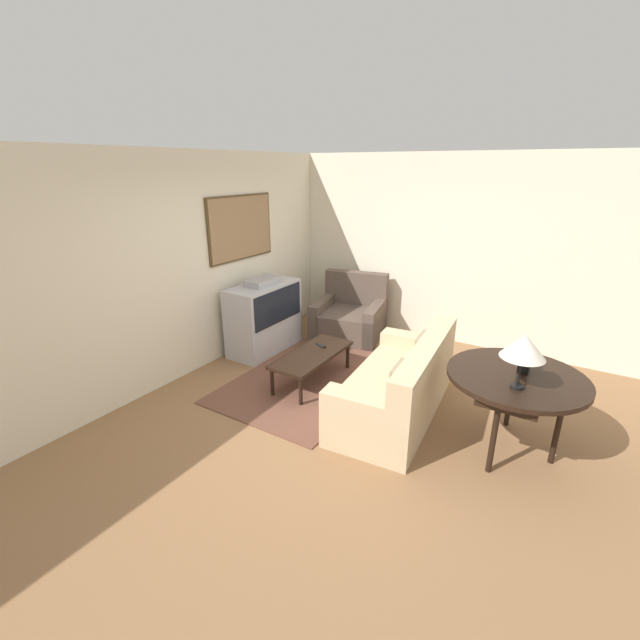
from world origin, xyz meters
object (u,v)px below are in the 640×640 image
object	(u,v)px
tv	(264,317)
couch	(399,387)
armchair	(350,317)
coffee_table	(312,356)
mantel_clock	(525,362)
table_lamp	(524,347)
console_table	(517,381)

from	to	relation	value
tv	couch	size ratio (longest dim) A/B	0.58
tv	armchair	distance (m)	1.38
couch	armchair	bearing A→B (deg)	-143.19
couch	coffee_table	distance (m)	1.17
mantel_clock	tv	bearing A→B (deg)	81.53
table_lamp	mantel_clock	bearing A→B (deg)	-0.15
couch	armchair	xyz separation A→B (m)	(1.69, 1.50, -0.01)
couch	console_table	world-z (taller)	couch
tv	mantel_clock	size ratio (longest dim) A/B	6.17
couch	armchair	distance (m)	2.26
tv	armchair	xyz separation A→B (m)	(1.12, -0.78, -0.20)
console_table	table_lamp	world-z (taller)	table_lamp
armchair	coffee_table	world-z (taller)	armchair
tv	couch	bearing A→B (deg)	-104.01
tv	coffee_table	xyz separation A→B (m)	(-0.47, -1.12, -0.15)
console_table	table_lamp	size ratio (longest dim) A/B	2.51
coffee_table	mantel_clock	bearing A→B (deg)	-90.93
couch	console_table	bearing A→B (deg)	82.77
armchair	mantel_clock	size ratio (longest dim) A/B	6.43
tv	coffee_table	world-z (taller)	tv
armchair	console_table	distance (m)	3.16
table_lamp	coffee_table	bearing A→B (deg)	80.21
console_table	table_lamp	distance (m)	0.51
armchair	mantel_clock	bearing A→B (deg)	-43.43
tv	armchair	size ratio (longest dim) A/B	0.96
table_lamp	tv	bearing A→B (deg)	75.74
couch	table_lamp	distance (m)	1.44
armchair	coffee_table	size ratio (longest dim) A/B	0.99
armchair	table_lamp	bearing A→B (deg)	-48.75
coffee_table	table_lamp	xyz separation A→B (m)	(-0.40, -2.30, 0.80)
tv	table_lamp	xyz separation A→B (m)	(-0.87, -3.42, 0.65)
couch	table_lamp	bearing A→B (deg)	70.37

